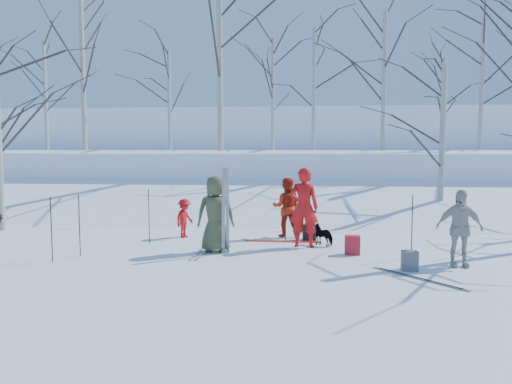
# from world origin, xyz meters

# --- Properties ---
(ground) EXTENTS (120.00, 120.00, 0.00)m
(ground) POSITION_xyz_m (0.00, 0.00, 0.00)
(ground) COLOR white
(ground) RESTS_ON ground
(snow_ramp) EXTENTS (70.00, 9.49, 4.12)m
(snow_ramp) POSITION_xyz_m (0.00, 7.00, 0.15)
(snow_ramp) COLOR white
(snow_ramp) RESTS_ON ground
(snow_plateau) EXTENTS (70.00, 18.00, 2.20)m
(snow_plateau) POSITION_xyz_m (0.00, 17.00, 1.00)
(snow_plateau) COLOR white
(snow_plateau) RESTS_ON ground
(far_hill) EXTENTS (90.00, 30.00, 6.00)m
(far_hill) POSITION_xyz_m (0.00, 38.00, 2.00)
(far_hill) COLOR white
(far_hill) RESTS_ON ground
(skier_olive_center) EXTENTS (0.90, 0.66, 1.71)m
(skier_olive_center) POSITION_xyz_m (-0.85, 0.90, 0.86)
(skier_olive_center) COLOR #404529
(skier_olive_center) RESTS_ON ground
(skier_red_north) EXTENTS (0.72, 0.50, 1.87)m
(skier_red_north) POSITION_xyz_m (1.11, 1.66, 0.93)
(skier_red_north) COLOR red
(skier_red_north) RESTS_ON ground
(skier_redor_behind) EXTENTS (0.76, 0.60, 1.54)m
(skier_redor_behind) POSITION_xyz_m (0.65, 3.00, 0.77)
(skier_redor_behind) COLOR #B4230D
(skier_redor_behind) RESTS_ON ground
(skier_red_seated) EXTENTS (0.58, 0.74, 1.01)m
(skier_red_seated) POSITION_xyz_m (-1.97, 2.59, 0.50)
(skier_red_seated) COLOR red
(skier_red_seated) RESTS_ON ground
(skier_cream_east) EXTENTS (0.89, 0.38, 1.52)m
(skier_cream_east) POSITION_xyz_m (4.14, 0.03, 0.76)
(skier_cream_east) COLOR beige
(skier_cream_east) RESTS_ON ground
(dog) EXTENTS (0.64, 0.61, 0.51)m
(dog) POSITION_xyz_m (1.60, 1.90, 0.26)
(dog) COLOR black
(dog) RESTS_ON ground
(upright_ski_left) EXTENTS (0.12, 0.17, 1.90)m
(upright_ski_left) POSITION_xyz_m (-0.63, 0.67, 0.95)
(upright_ski_left) COLOR silver
(upright_ski_left) RESTS_ON ground
(upright_ski_right) EXTENTS (0.10, 0.23, 1.89)m
(upright_ski_right) POSITION_xyz_m (-0.55, 0.70, 0.95)
(upright_ski_right) COLOR silver
(upright_ski_right) RESTS_ON ground
(ski_pair_a) EXTENTS (0.25, 1.91, 0.02)m
(ski_pair_a) POSITION_xyz_m (-1.15, 0.92, 0.01)
(ski_pair_a) COLOR silver
(ski_pair_a) RESTS_ON ground
(ski_pair_b) EXTENTS (2.09, 2.10, 0.02)m
(ski_pair_b) POSITION_xyz_m (3.15, -1.00, 0.01)
(ski_pair_b) COLOR silver
(ski_pair_b) RESTS_ON ground
(ski_pair_d) EXTENTS (0.28, 1.91, 0.02)m
(ski_pair_d) POSITION_xyz_m (0.59, 2.25, 0.01)
(ski_pair_d) COLOR red
(ski_pair_d) RESTS_ON ground
(ski_pole_a) EXTENTS (0.02, 0.02, 1.34)m
(ski_pole_a) POSITION_xyz_m (-3.98, -0.44, 0.67)
(ski_pole_a) COLOR black
(ski_pole_a) RESTS_ON ground
(ski_pole_b) EXTENTS (0.02, 0.02, 1.34)m
(ski_pole_b) POSITION_xyz_m (-2.63, 1.69, 0.67)
(ski_pole_b) COLOR black
(ski_pole_b) RESTS_ON ground
(ski_pole_c) EXTENTS (0.02, 0.02, 1.34)m
(ski_pole_c) POSITION_xyz_m (0.89, 2.77, 0.67)
(ski_pole_c) COLOR black
(ski_pole_c) RESTS_ON ground
(ski_pole_d) EXTENTS (0.02, 0.02, 1.34)m
(ski_pole_d) POSITION_xyz_m (0.66, 2.23, 0.67)
(ski_pole_d) COLOR black
(ski_pole_d) RESTS_ON ground
(ski_pole_e) EXTENTS (0.02, 0.02, 1.34)m
(ski_pole_e) POSITION_xyz_m (-3.65, 0.14, 0.67)
(ski_pole_e) COLOR black
(ski_pole_e) RESTS_ON ground
(ski_pole_f) EXTENTS (0.02, 0.02, 1.34)m
(ski_pole_f) POSITION_xyz_m (3.37, 0.63, 0.67)
(ski_pole_f) COLOR black
(ski_pole_f) RESTS_ON ground
(backpack_red) EXTENTS (0.32, 0.22, 0.42)m
(backpack_red) POSITION_xyz_m (2.17, 0.92, 0.21)
(backpack_red) COLOR #B31B27
(backpack_red) RESTS_ON ground
(backpack_grey) EXTENTS (0.30, 0.20, 0.38)m
(backpack_grey) POSITION_xyz_m (3.12, -0.43, 0.19)
(backpack_grey) COLOR #57585E
(backpack_grey) RESTS_ON ground
(backpack_dark) EXTENTS (0.34, 0.24, 0.40)m
(backpack_dark) POSITION_xyz_m (1.25, 2.56, 0.20)
(backpack_dark) COLOR black
(backpack_dark) RESTS_ON ground
(birch_plateau_a) EXTENTS (5.37, 5.37, 6.81)m
(birch_plateau_a) POSITION_xyz_m (-8.21, 10.46, 5.61)
(birch_plateau_a) COLOR silver
(birch_plateau_a) RESTS_ON snow_plateau
(birch_plateau_b) EXTENTS (4.60, 4.60, 5.72)m
(birch_plateau_b) POSITION_xyz_m (8.84, 13.26, 5.06)
(birch_plateau_b) COLOR silver
(birch_plateau_b) RESTS_ON snow_plateau
(birch_plateau_d) EXTENTS (4.38, 4.38, 5.40)m
(birch_plateau_d) POSITION_xyz_m (-11.83, 14.05, 4.90)
(birch_plateau_d) COLOR silver
(birch_plateau_d) RESTS_ON snow_plateau
(birch_plateau_e) EXTENTS (4.40, 4.40, 5.44)m
(birch_plateau_e) POSITION_xyz_m (4.17, 10.38, 4.92)
(birch_plateau_e) COLOR silver
(birch_plateau_e) RESTS_ON snow_plateau
(birch_plateau_f) EXTENTS (3.49, 3.49, 4.13)m
(birch_plateau_f) POSITION_xyz_m (7.28, 13.64, 4.27)
(birch_plateau_f) COLOR silver
(birch_plateau_f) RESTS_ON snow_plateau
(birch_plateau_g) EXTENTS (3.82, 3.82, 4.60)m
(birch_plateau_g) POSITION_xyz_m (-5.25, 13.10, 4.50)
(birch_plateau_g) COLOR silver
(birch_plateau_g) RESTS_ON snow_plateau
(birch_plateau_h) EXTENTS (4.39, 4.39, 5.42)m
(birch_plateau_h) POSITION_xyz_m (1.46, 12.71, 4.91)
(birch_plateau_h) COLOR silver
(birch_plateau_h) RESTS_ON snow_plateau
(birch_plateau_i) EXTENTS (4.47, 4.47, 5.52)m
(birch_plateau_i) POSITION_xyz_m (-0.55, 15.33, 4.96)
(birch_plateau_i) COLOR silver
(birch_plateau_i) RESTS_ON snow_plateau
(birch_plateau_j) EXTENTS (6.06, 6.06, 7.80)m
(birch_plateau_j) POSITION_xyz_m (-2.20, 9.40, 6.10)
(birch_plateau_j) COLOR silver
(birch_plateau_j) RESTS_ON snow_plateau
(birch_edge_e) EXTENTS (3.98, 3.98, 4.83)m
(birch_edge_e) POSITION_xyz_m (5.40, 6.28, 2.42)
(birch_edge_e) COLOR silver
(birch_edge_e) RESTS_ON ground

